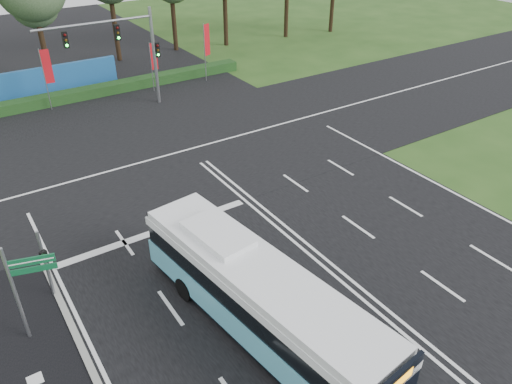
% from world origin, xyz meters
% --- Properties ---
extents(ground, '(120.00, 120.00, 0.00)m').
position_xyz_m(ground, '(0.00, 0.00, 0.00)').
color(ground, '#254717').
rests_on(ground, ground).
extents(road_main, '(20.00, 120.00, 0.04)m').
position_xyz_m(road_main, '(0.00, 0.00, 0.02)').
color(road_main, black).
rests_on(road_main, ground).
extents(road_cross, '(120.00, 14.00, 0.05)m').
position_xyz_m(road_cross, '(0.00, 12.00, 0.03)').
color(road_cross, black).
rests_on(road_cross, ground).
extents(city_bus, '(3.78, 11.61, 3.27)m').
position_xyz_m(city_bus, '(-4.35, -2.90, 1.65)').
color(city_bus, '#5AB7D0').
rests_on(city_bus, ground).
extents(pedestrian_signal, '(0.30, 0.41, 3.17)m').
position_xyz_m(pedestrian_signal, '(-10.20, 3.20, 1.73)').
color(pedestrian_signal, gray).
rests_on(pedestrian_signal, ground).
extents(street_sign, '(1.55, 0.51, 4.10)m').
position_xyz_m(street_sign, '(-11.19, 1.40, 2.57)').
color(street_sign, gray).
rests_on(street_sign, ground).
extents(banner_flag_left, '(0.67, 0.11, 4.52)m').
position_xyz_m(banner_flag_left, '(-5.02, 23.47, 2.95)').
color(banner_flag_left, gray).
rests_on(banner_flag_left, ground).
extents(banner_flag_mid, '(0.58, 0.07, 3.92)m').
position_xyz_m(banner_flag_mid, '(2.89, 23.04, 2.58)').
color(banner_flag_mid, gray).
rests_on(banner_flag_mid, ground).
extents(banner_flag_right, '(0.66, 0.30, 4.76)m').
position_xyz_m(banner_flag_right, '(7.61, 23.01, 3.09)').
color(banner_flag_right, gray).
rests_on(banner_flag_right, ground).
extents(traffic_light_gantry, '(8.41, 0.28, 7.00)m').
position_xyz_m(traffic_light_gantry, '(0.21, 20.50, 4.66)').
color(traffic_light_gantry, gray).
rests_on(traffic_light_gantry, ground).
extents(hedge, '(22.00, 1.20, 0.80)m').
position_xyz_m(hedge, '(0.00, 24.50, 0.40)').
color(hedge, '#133614').
rests_on(hedge, ground).
extents(blue_hoarding, '(10.00, 0.30, 2.20)m').
position_xyz_m(blue_hoarding, '(-4.00, 27.00, 1.10)').
color(blue_hoarding, '#1B5697').
rests_on(blue_hoarding, ground).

